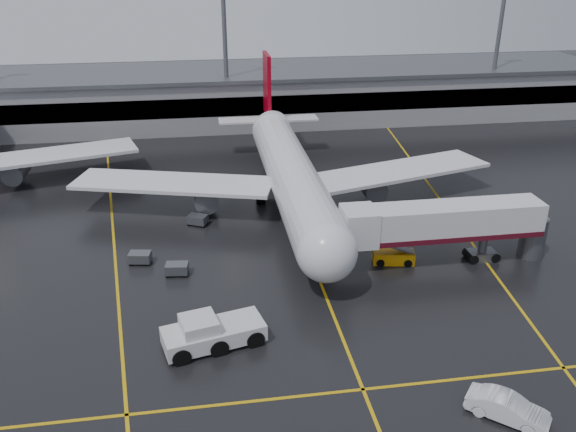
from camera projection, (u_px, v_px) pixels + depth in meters
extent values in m
plane|color=black|center=(305.00, 243.00, 59.48)|extent=(220.00, 220.00, 0.00)
cube|color=gold|center=(305.00, 243.00, 59.48)|extent=(0.25, 90.00, 0.02)
cube|color=gold|center=(363.00, 389.00, 39.68)|extent=(60.00, 0.25, 0.02)
cube|color=gold|center=(112.00, 215.00, 65.68)|extent=(9.99, 69.35, 0.02)
cube|color=gold|center=(437.00, 195.00, 70.99)|extent=(7.57, 69.64, 0.02)
cube|color=gray|center=(255.00, 96.00, 101.02)|extent=(120.00, 18.00, 8.00)
cube|color=black|center=(260.00, 106.00, 92.89)|extent=(120.00, 0.40, 3.00)
cube|color=#595B60|center=(254.00, 71.00, 99.24)|extent=(122.00, 19.00, 0.60)
cylinder|color=#595B60|center=(225.00, 51.00, 91.40)|extent=(0.70, 0.70, 25.00)
cylinder|color=#595B60|center=(498.00, 45.00, 97.69)|extent=(0.70, 0.70, 25.00)
cylinder|color=silver|center=(292.00, 176.00, 64.94)|extent=(5.20, 36.00, 5.20)
sphere|color=silver|center=(327.00, 252.00, 48.75)|extent=(5.20, 5.20, 5.20)
cone|color=silver|center=(268.00, 121.00, 83.59)|extent=(4.94, 8.00, 4.94)
cube|color=#900010|center=(267.00, 85.00, 82.46)|extent=(0.50, 5.50, 8.50)
cube|color=silver|center=(268.00, 119.00, 83.51)|extent=(14.00, 3.00, 0.25)
cube|color=silver|center=(173.00, 183.00, 65.26)|extent=(22.80, 11.83, 0.40)
cube|color=silver|center=(399.00, 171.00, 68.89)|extent=(22.80, 11.83, 0.40)
cylinder|color=#595B60|center=(206.00, 196.00, 65.42)|extent=(2.60, 4.50, 2.60)
cylinder|color=#595B60|center=(372.00, 187.00, 68.08)|extent=(2.60, 4.50, 2.60)
cylinder|color=#595B60|center=(319.00, 268.00, 52.77)|extent=(0.56, 0.56, 2.00)
cylinder|color=#595B60|center=(261.00, 194.00, 68.52)|extent=(0.56, 0.56, 2.00)
cylinder|color=#595B60|center=(315.00, 191.00, 69.41)|extent=(0.56, 0.56, 2.00)
cylinder|color=black|center=(319.00, 273.00, 53.00)|extent=(0.40, 1.10, 1.10)
cylinder|color=black|center=(261.00, 198.00, 68.70)|extent=(1.00, 1.40, 1.40)
cylinder|color=black|center=(315.00, 195.00, 69.60)|extent=(1.00, 1.40, 1.40)
cube|color=silver|center=(46.00, 156.00, 73.82)|extent=(22.80, 11.83, 0.40)
cylinder|color=#595B60|center=(16.00, 170.00, 73.01)|extent=(2.60, 4.50, 2.60)
cube|color=silver|center=(446.00, 220.00, 53.94)|extent=(18.00, 3.20, 3.00)
cube|color=#490B17|center=(444.00, 233.00, 54.48)|extent=(18.00, 3.30, 0.50)
cube|color=silver|center=(359.00, 226.00, 52.79)|extent=(3.00, 3.40, 3.30)
cylinder|color=#595B60|center=(483.00, 245.00, 55.70)|extent=(0.80, 0.80, 3.00)
cube|color=#595B60|center=(481.00, 255.00, 56.13)|extent=(2.60, 1.60, 0.90)
cylinder|color=#595B60|center=(533.00, 237.00, 56.19)|extent=(2.40, 2.40, 4.00)
cylinder|color=black|center=(470.00, 256.00, 55.98)|extent=(0.90, 1.80, 0.90)
cylinder|color=black|center=(492.00, 254.00, 56.29)|extent=(0.90, 1.80, 0.90)
cube|color=silver|center=(214.00, 334.00, 43.82)|extent=(7.96, 4.65, 1.28)
cube|color=silver|center=(199.00, 325.00, 43.01)|extent=(3.09, 3.09, 1.07)
cube|color=black|center=(199.00, 325.00, 43.01)|extent=(2.78, 2.78, 0.96)
cylinder|color=black|center=(177.00, 347.00, 43.02)|extent=(2.10, 3.44, 1.39)
cylinder|color=black|center=(214.00, 338.00, 43.98)|extent=(2.10, 3.44, 1.39)
cylinder|color=black|center=(249.00, 330.00, 44.94)|extent=(2.10, 3.44, 1.39)
cube|color=orange|center=(393.00, 257.00, 55.54)|extent=(4.09, 2.33, 1.17)
cube|color=#595B60|center=(394.00, 246.00, 55.08)|extent=(3.82, 1.68, 1.34)
cylinder|color=black|center=(380.00, 259.00, 55.71)|extent=(1.09, 1.93, 0.75)
cylinder|color=black|center=(407.00, 260.00, 55.60)|extent=(1.09, 1.93, 0.75)
imported|color=white|center=(508.00, 408.00, 36.91)|extent=(5.00, 4.63, 1.67)
cube|color=#595B60|center=(177.00, 268.00, 53.41)|extent=(2.14, 1.54, 0.90)
cylinder|color=black|center=(168.00, 276.00, 53.12)|extent=(0.40, 0.20, 0.40)
cylinder|color=black|center=(185.00, 275.00, 53.17)|extent=(0.40, 0.20, 0.40)
cylinder|color=black|center=(169.00, 270.00, 54.03)|extent=(0.40, 0.20, 0.40)
cylinder|color=black|center=(187.00, 270.00, 54.08)|extent=(0.40, 0.20, 0.40)
cube|color=#595B60|center=(140.00, 257.00, 55.36)|extent=(2.19, 1.62, 0.90)
cylinder|color=black|center=(131.00, 264.00, 55.11)|extent=(0.40, 0.20, 0.40)
cylinder|color=black|center=(148.00, 264.00, 55.09)|extent=(0.40, 0.20, 0.40)
cylinder|color=black|center=(133.00, 259.00, 56.02)|extent=(0.40, 0.20, 0.40)
cylinder|color=black|center=(150.00, 259.00, 56.00)|extent=(0.40, 0.20, 0.40)
cube|color=#595B60|center=(198.00, 219.00, 63.08)|extent=(2.37, 2.06, 0.90)
cylinder|color=black|center=(189.00, 224.00, 63.07)|extent=(0.40, 0.20, 0.40)
cylinder|color=black|center=(203.00, 226.00, 62.62)|extent=(0.40, 0.20, 0.40)
cylinder|color=black|center=(193.00, 220.00, 63.93)|extent=(0.40, 0.20, 0.40)
cylinder|color=black|center=(207.00, 222.00, 63.48)|extent=(0.40, 0.20, 0.40)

